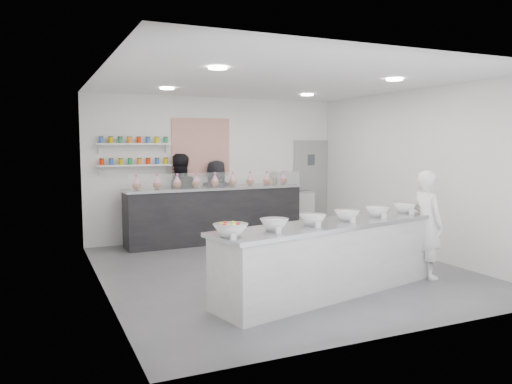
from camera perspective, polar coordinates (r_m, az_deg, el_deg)
floor at (r=8.18m, az=2.73°, el=-8.81°), size 6.00×6.00×0.00m
ceiling at (r=7.98m, az=2.83°, el=12.55°), size 6.00×6.00×0.00m
back_wall at (r=10.69m, az=-4.52°, el=2.72°), size 5.50×0.00×5.50m
left_wall at (r=7.13m, az=-17.35°, el=1.05°), size 0.00×6.00×6.00m
right_wall at (r=9.50m, az=17.75°, el=2.11°), size 0.00×6.00×6.00m
back_door at (r=11.67m, az=6.24°, el=0.73°), size 0.88×0.04×2.10m
pattern_panel at (r=10.54m, az=-6.29°, el=5.11°), size 1.25×0.03×1.20m
jar_shelf_lower at (r=10.14m, az=-13.70°, el=2.99°), size 1.45×0.22×0.04m
jar_shelf_upper at (r=10.13m, az=-13.76°, el=5.36°), size 1.45×0.22×0.04m
preserve_jars at (r=10.11m, az=-13.72°, el=4.57°), size 1.45×0.10×0.56m
downlight_0 at (r=6.51m, az=-4.40°, el=13.94°), size 0.24×0.24×0.02m
downlight_1 at (r=7.90m, az=15.55°, el=12.27°), size 0.24×0.24×0.02m
downlight_2 at (r=8.98m, az=-10.13°, el=11.56°), size 0.24×0.24×0.02m
downlight_3 at (r=10.04m, az=5.87°, el=10.98°), size 0.24×0.24×0.02m
prep_counter at (r=6.88m, az=8.43°, el=-7.47°), size 3.65×1.60×0.97m
back_bar at (r=10.30m, az=-4.68°, el=-2.57°), size 3.73×0.81×1.15m
sneeze_guard at (r=9.92m, az=-4.03°, el=1.37°), size 3.65×0.14×0.31m
espresso_ledge at (r=11.21m, az=3.39°, el=-2.37°), size 1.30×0.41×0.96m
espresso_machine at (r=11.12m, az=3.27°, el=1.14°), size 0.54×0.38×0.42m
cup_stacks at (r=10.99m, az=1.84°, el=0.79°), size 0.24×0.24×0.30m
prep_bowls at (r=6.78m, az=8.49°, el=-2.88°), size 3.62×1.27×0.14m
label_cards at (r=6.32m, az=9.99°, el=-3.85°), size 3.31×0.04×0.07m
cookie_bags at (r=10.22m, az=-4.72°, el=1.42°), size 3.37×0.29×0.29m
woman_prep at (r=7.97m, az=18.98°, el=-3.51°), size 0.41×0.60×1.63m
staff_left at (r=10.29m, az=-8.79°, el=-0.73°), size 0.93×0.75×1.82m
staff_right at (r=10.54m, az=-4.50°, el=-0.91°), size 0.94×0.73×1.68m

